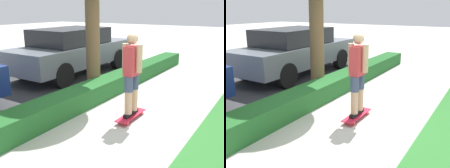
# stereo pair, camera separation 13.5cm
# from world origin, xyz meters

# --- Properties ---
(ground_plane) EXTENTS (60.00, 60.00, 0.00)m
(ground_plane) POSITION_xyz_m (0.00, 0.00, 0.00)
(ground_plane) COLOR #BCB7AD
(hedge_row) EXTENTS (12.51, 0.60, 0.44)m
(hedge_row) POSITION_xyz_m (0.00, 1.60, 0.22)
(hedge_row) COLOR #236028
(hedge_row) RESTS_ON ground_plane
(skateboard) EXTENTS (0.90, 0.24, 0.09)m
(skateboard) POSITION_xyz_m (0.36, 0.28, 0.08)
(skateboard) COLOR red
(skateboard) RESTS_ON ground_plane
(skater_person) EXTENTS (0.49, 0.43, 1.66)m
(skater_person) POSITION_xyz_m (0.36, 0.28, 0.98)
(skater_person) COLOR black
(skater_person) RESTS_ON skateboard
(parked_car_middle) EXTENTS (4.81, 1.90, 1.56)m
(parked_car_middle) POSITION_xyz_m (2.72, 3.82, 0.83)
(parked_car_middle) COLOR slate
(parked_car_middle) RESTS_ON ground_plane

